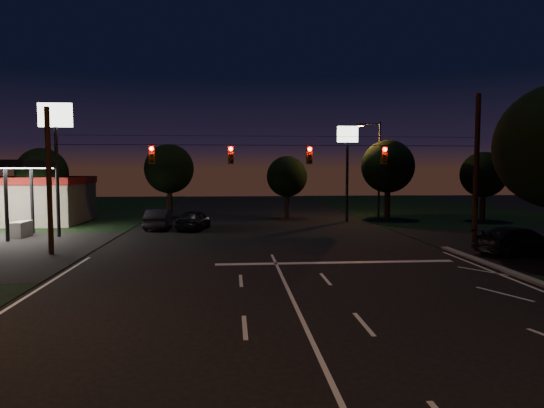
{
  "coord_description": "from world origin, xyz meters",
  "views": [
    {
      "loc": [
        -2.16,
        -12.07,
        4.7
      ],
      "look_at": [
        -0.24,
        11.02,
        3.0
      ],
      "focal_mm": 32.0,
      "sensor_mm": 36.0,
      "label": 1
    }
  ],
  "objects": [
    {
      "name": "ground",
      "position": [
        0.0,
        0.0,
        0.0
      ],
      "size": [
        140.0,
        140.0,
        0.0
      ],
      "primitive_type": "plane",
      "color": "black",
      "rests_on": "ground"
    },
    {
      "name": "stop_bar",
      "position": [
        3.0,
        11.5,
        0.01
      ],
      "size": [
        12.0,
        0.5,
        0.01
      ],
      "primitive_type": "cube",
      "color": "silver",
      "rests_on": "ground"
    },
    {
      "name": "utility_pole_right",
      "position": [
        12.0,
        15.0,
        0.0
      ],
      "size": [
        0.3,
        0.3,
        9.0
      ],
      "primitive_type": "cylinder",
      "color": "black",
      "rests_on": "ground"
    },
    {
      "name": "utility_pole_left",
      "position": [
        -12.0,
        15.0,
        0.0
      ],
      "size": [
        0.28,
        0.28,
        8.0
      ],
      "primitive_type": "cylinder",
      "color": "black",
      "rests_on": "ground"
    },
    {
      "name": "signal_span",
      "position": [
        -0.0,
        14.96,
        5.5
      ],
      "size": [
        24.0,
        0.4,
        1.56
      ],
      "color": "black",
      "rests_on": "ground"
    },
    {
      "name": "pole_sign_left_near",
      "position": [
        -14.0,
        22.0,
        6.98
      ],
      "size": [
        2.2,
        0.3,
        9.1
      ],
      "color": "black",
      "rests_on": "ground"
    },
    {
      "name": "pole_sign_right",
      "position": [
        8.0,
        30.0,
        6.24
      ],
      "size": [
        1.8,
        0.3,
        8.4
      ],
      "color": "black",
      "rests_on": "ground"
    },
    {
      "name": "street_light_right_far",
      "position": [
        11.24,
        32.0,
        5.24
      ],
      "size": [
        2.2,
        0.35,
        9.0
      ],
      "color": "black",
      "rests_on": "ground"
    },
    {
      "name": "tree_far_a",
      "position": [
        -17.98,
        30.12,
        4.26
      ],
      "size": [
        4.2,
        4.2,
        6.42
      ],
      "color": "black",
      "rests_on": "ground"
    },
    {
      "name": "tree_far_b",
      "position": [
        -7.98,
        34.13,
        4.61
      ],
      "size": [
        4.6,
        4.6,
        6.98
      ],
      "color": "black",
      "rests_on": "ground"
    },
    {
      "name": "tree_far_c",
      "position": [
        3.02,
        33.1,
        3.9
      ],
      "size": [
        3.8,
        3.8,
        5.86
      ],
      "color": "black",
      "rests_on": "ground"
    },
    {
      "name": "tree_far_d",
      "position": [
        12.02,
        31.13,
        4.83
      ],
      "size": [
        4.8,
        4.8,
        7.3
      ],
      "color": "black",
      "rests_on": "ground"
    },
    {
      "name": "tree_far_e",
      "position": [
        20.02,
        29.11,
        4.11
      ],
      "size": [
        4.0,
        4.0,
        6.18
      ],
      "color": "black",
      "rests_on": "ground"
    },
    {
      "name": "car_oncoming_a",
      "position": [
        -5.09,
        25.36,
        0.77
      ],
      "size": [
        2.7,
        4.8,
        1.54
      ],
      "primitive_type": "imported",
      "rotation": [
        0.0,
        0.0,
        2.94
      ],
      "color": "black",
      "rests_on": "ground"
    },
    {
      "name": "car_oncoming_b",
      "position": [
        -7.85,
        26.04,
        0.78
      ],
      "size": [
        1.66,
        4.74,
        1.56
      ],
      "primitive_type": "imported",
      "rotation": [
        0.0,
        0.0,
        3.14
      ],
      "color": "black",
      "rests_on": "ground"
    },
    {
      "name": "car_cross",
      "position": [
        13.46,
        12.92,
        0.76
      ],
      "size": [
        5.66,
        3.68,
        1.52
      ],
      "primitive_type": "imported",
      "rotation": [
        0.0,
        0.0,
        1.89
      ],
      "color": "black",
      "rests_on": "ground"
    }
  ]
}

